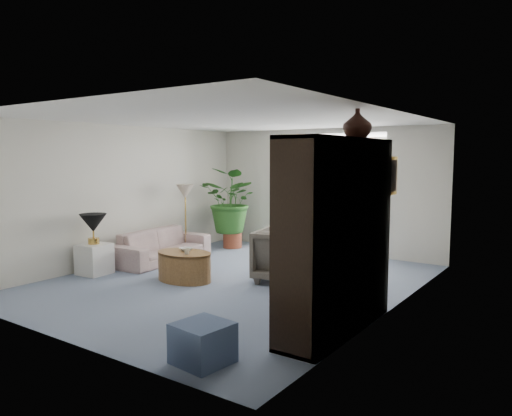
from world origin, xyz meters
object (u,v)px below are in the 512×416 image
Objects in this scene: floor_lamp at (185,192)px; entertainment_cabinet at (337,235)px; framed_picture at (388,176)px; sunroom_chair_blue at (374,229)px; wingback_chair at (286,255)px; coffee_cup at (187,251)px; side_table_dark at (335,263)px; ottoman at (203,343)px; plant_pot at (232,240)px; coffee_bowl at (186,249)px; coffee_table at (184,266)px; sunroom_chair_maroon at (313,223)px; end_table at (94,259)px; sofa at (162,246)px; sunroom_table at (355,227)px; table_lamp at (93,223)px; cabinet_urn at (357,124)px.

floor_lamp is 0.17× the size of entertainment_cabinet.
sunroom_chair_blue is (-1.82, 4.27, -1.33)m from framed_picture.
wingback_chair is at bearing -14.08° from floor_lamp.
coffee_cup is 2.87m from entertainment_cabinet.
ottoman is (0.25, -3.36, -0.13)m from side_table_dark.
framed_picture reaches higher than plant_pot.
coffee_table is at bearing -63.43° from coffee_bowl.
floor_lamp is 0.90× the size of plant_pot.
coffee_cup is at bearing -1.03° from sunroom_chair_maroon.
sunroom_chair_maroon is at bearing 75.40° from end_table.
side_table_dark is at bearing -87.85° from sofa.
sunroom_table is (2.01, 3.73, -1.00)m from floor_lamp.
end_table is at bearing -169.78° from framed_picture.
coffee_bowl is 3.26m from ottoman.
table_lamp reaches higher than coffee_bowl.
ottoman is (-0.64, -2.02, -2.13)m from cabinet_urn.
floor_lamp is 4.80m from cabinet_urn.
floor_lamp reaches higher than sunroom_chair_blue.
coffee_bowl reaches higher than plant_pot.
sunroom_chair_blue is at bearing 98.02° from ottoman.
sunroom_chair_maroon reaches higher than sofa.
framed_picture is at bearing -161.99° from sunroom_chair_blue.
sunroom_chair_maroon is (-0.33, 4.66, -0.11)m from coffee_cup.
side_table_dark is 4.03m from sunroom_chair_maroon.
sunroom_chair_blue is at bearing 38.59° from plant_pot.
cabinet_urn is at bearing 28.18° from sunroom_chair_maroon.
coffee_bowl is 0.56× the size of cabinet_urn.
coffee_table is 0.27m from coffee_bowl.
table_lamp reaches higher than side_table_dark.
cabinet_urn is at bearing -107.15° from sofa.
coffee_bowl is 3.50m from cabinet_urn.
side_table_dark is (0.70, 0.30, -0.09)m from wingback_chair.
framed_picture is 1.16m from entertainment_cabinet.
end_table is 1.15× the size of table_lamp.
sunroom_table is at bearing 111.41° from entertainment_cabinet.
sunroom_chair_blue is (1.32, 4.56, 0.14)m from coffee_table.
sunroom_table is (-0.75, 4.42, -0.16)m from wingback_chair.
table_lamp is at bearing -109.55° from sunroom_table.
framed_picture reaches higher than coffee_cup.
coffee_bowl is 2.35m from side_table_dark.
sunroom_chair_maroon reaches higher than sunroom_table.
floor_lamp is 5.38m from ottoman.
wingback_chair is at bearing -156.80° from side_table_dark.
framed_picture is 4.77m from floor_lamp.
end_table is 4.49m from entertainment_cabinet.
coffee_bowl is 0.39× the size of sunroom_table.
entertainment_cabinet is 5.36× the size of plant_pot.
sunroom_chair_maroon reaches higher than sunroom_chair_blue.
floor_lamp is at bearing 88.03° from table_lamp.
sofa is 3.92m from sunroom_chair_maroon.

